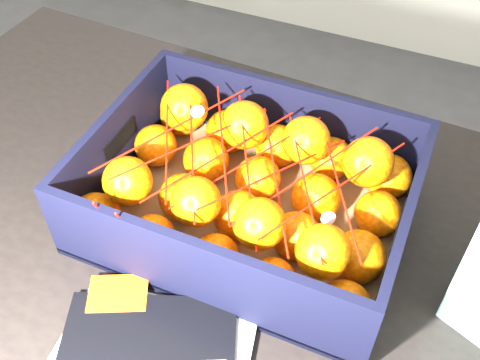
% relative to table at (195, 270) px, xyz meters
% --- Properties ---
extents(table, '(1.24, 0.86, 0.75)m').
position_rel_table_xyz_m(table, '(0.00, 0.00, 0.00)').
color(table, black).
rests_on(table, ground).
extents(produce_crate, '(0.44, 0.33, 0.13)m').
position_rel_table_xyz_m(produce_crate, '(0.07, 0.05, 0.14)').
color(produce_crate, olive).
rests_on(produce_crate, table).
extents(clementine_heap, '(0.42, 0.31, 0.13)m').
position_rel_table_xyz_m(clementine_heap, '(0.07, 0.06, 0.16)').
color(clementine_heap, orange).
rests_on(clementine_heap, produce_crate).
extents(mesh_net, '(0.36, 0.29, 0.09)m').
position_rel_table_xyz_m(mesh_net, '(0.06, 0.04, 0.22)').
color(mesh_net, red).
rests_on(mesh_net, clementine_heap).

